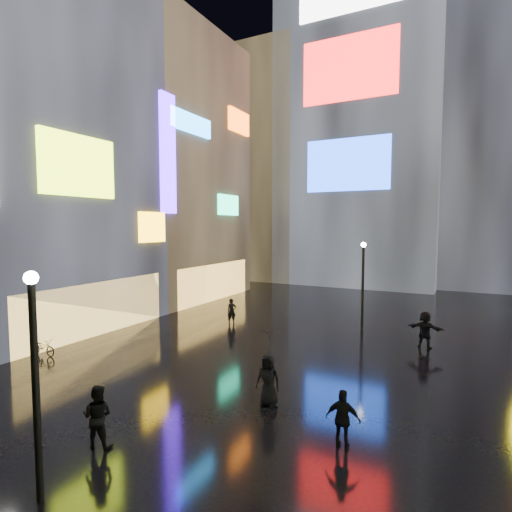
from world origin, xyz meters
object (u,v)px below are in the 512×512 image
Objects in this scene: lamp_near at (35,373)px; lamp_far at (363,281)px; bicycle at (43,347)px; pedestrian_3 at (343,419)px.

lamp_near is 18.42m from lamp_far.
pedestrian_3 is at bearing -97.13° from bicycle.
lamp_far is at bearing -49.17° from bicycle.
bicycle is (-12.43, -11.65, -2.54)m from lamp_far.
lamp_far is at bearing 80.29° from lamp_near.
lamp_far reaches higher than bicycle.
lamp_near is at bearing -127.20° from bicycle.
lamp_near is 7.86m from pedestrian_3.
lamp_near is 3.16× the size of pedestrian_3.
pedestrian_3 is (5.43, 5.26, -2.12)m from lamp_near.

